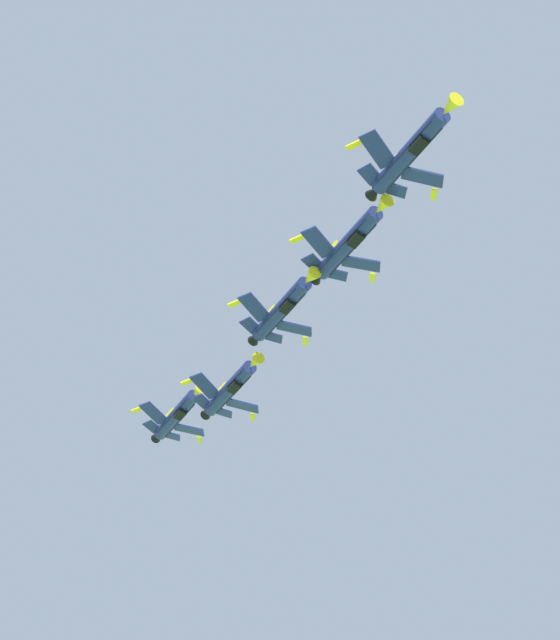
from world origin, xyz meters
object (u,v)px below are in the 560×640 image
object	(u,v)px
fighter_jet_left_wing	(349,242)
fighter_jet_left_outer	(231,388)
fighter_jet_right_wing	(282,309)
fighter_jet_right_outer	(177,414)
fighter_jet_lead	(411,151)

from	to	relation	value
fighter_jet_left_wing	fighter_jet_left_outer	bearing A→B (deg)	-88.77
fighter_jet_right_wing	fighter_jet_left_outer	xyz separation A→B (m)	(-8.82, 12.79, -2.34)
fighter_jet_left_wing	fighter_jet_right_outer	bearing A→B (deg)	-87.49
fighter_jet_lead	fighter_jet_right_wing	xyz separation A→B (m)	(-16.92, 22.61, -1.74)
fighter_jet_left_outer	fighter_jet_right_outer	xyz separation A→B (m)	(-9.75, 10.87, 3.01)
fighter_jet_lead	fighter_jet_left_outer	distance (m)	43.96
fighter_jet_lead	fighter_jet_right_wing	bearing A→B (deg)	-90.01
fighter_jet_left_wing	fighter_jet_right_wing	xyz separation A→B (m)	(-9.09, 10.09, -0.80)
fighter_jet_right_wing	fighter_jet_right_outer	distance (m)	30.09
fighter_jet_right_wing	fighter_jet_left_wing	bearing A→B (deg)	95.20
fighter_jet_right_wing	fighter_jet_right_outer	size ratio (longest dim) A/B	1.00
fighter_jet_lead	fighter_jet_right_outer	bearing A→B (deg)	-89.34
fighter_jet_left_outer	fighter_jet_lead	bearing A→B (deg)	89.20
fighter_jet_left_wing	fighter_jet_right_outer	xyz separation A→B (m)	(-27.67, 33.76, -0.13)
fighter_jet_right_wing	fighter_jet_right_outer	bearing A→B (deg)	-88.71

